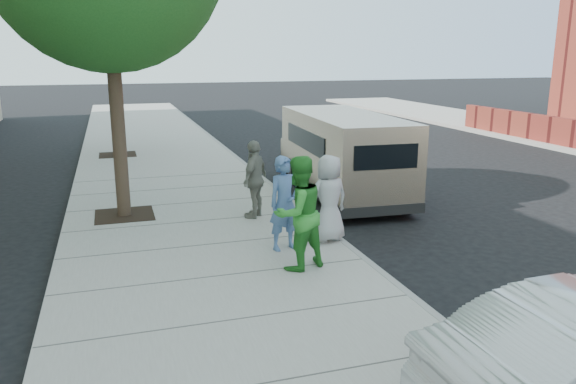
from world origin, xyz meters
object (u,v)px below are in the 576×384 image
object	(u,v)px
van	(342,153)
person_gray_shirt	(329,198)
tree_far	(108,7)
person_striped_polo	(255,179)
person_green_shirt	(298,213)
parking_meter	(331,185)
person_officer	(285,203)

from	to	relation	value
van	person_gray_shirt	xyz separation A→B (m)	(-1.76, -3.58, -0.14)
van	tree_far	bearing A→B (deg)	130.35
van	person_striped_polo	bearing A→B (deg)	-144.18
van	person_green_shirt	bearing A→B (deg)	-116.89
tree_far	person_gray_shirt	size ratio (longest dim) A/B	4.11
person_gray_shirt	van	bearing A→B (deg)	-129.61
parking_meter	person_officer	bearing A→B (deg)	-173.59
person_officer	person_striped_polo	distance (m)	2.08
tree_far	person_green_shirt	size ratio (longest dim) A/B	3.59
van	person_striped_polo	world-z (taller)	van
tree_far	person_striped_polo	bearing A→B (deg)	-73.30
van	person_officer	size ratio (longest dim) A/B	3.40
van	person_gray_shirt	bearing A→B (deg)	-113.06
tree_far	person_officer	world-z (taller)	tree_far
person_officer	person_green_shirt	world-z (taller)	person_green_shirt
person_green_shirt	person_gray_shirt	size ratio (longest dim) A/B	1.14
tree_far	parking_meter	bearing A→B (deg)	-71.34
person_officer	person_striped_polo	bearing A→B (deg)	76.91
person_green_shirt	person_gray_shirt	bearing A→B (deg)	-150.08
parking_meter	van	world-z (taller)	van
parking_meter	van	bearing A→B (deg)	55.45
parking_meter	person_striped_polo	distance (m)	2.06
tree_far	person_officer	size ratio (longest dim) A/B	3.95
person_green_shirt	parking_meter	bearing A→B (deg)	-150.12
person_striped_polo	parking_meter	bearing A→B (deg)	66.22
person_striped_polo	van	bearing A→B (deg)	161.72
tree_far	person_gray_shirt	distance (m)	11.68
person_officer	person_gray_shirt	distance (m)	0.91
tree_far	van	size ratio (longest dim) A/B	1.16
person_green_shirt	person_officer	bearing A→B (deg)	-113.44
person_gray_shirt	tree_far	bearing A→B (deg)	-85.15
person_gray_shirt	person_officer	bearing A→B (deg)	-0.97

